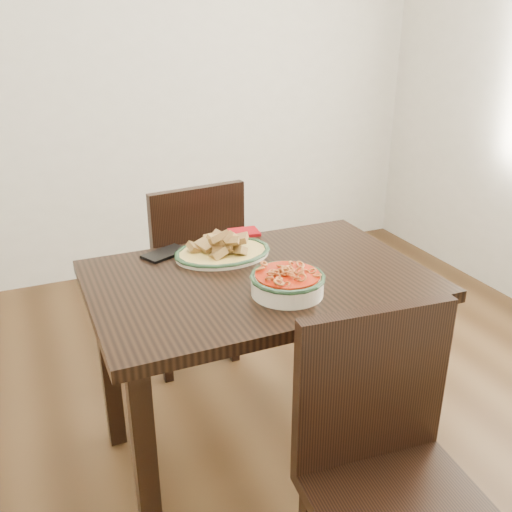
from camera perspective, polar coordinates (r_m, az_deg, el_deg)
name	(u,v)px	position (r m, az deg, el deg)	size (l,w,h in m)	color
floor	(276,423)	(2.43, 2.03, -16.33)	(3.50, 3.50, 0.00)	#372311
wall_back	(150,59)	(3.55, -10.52, 18.77)	(3.50, 0.10, 2.60)	silver
dining_table	(258,305)	(1.92, 0.24, -4.91)	(1.09, 0.73, 0.75)	black
chair_far	(190,266)	(2.58, -6.60, -0.97)	(0.46, 0.46, 0.89)	black
chair_near	(388,467)	(1.55, 13.07, -19.84)	(0.45, 0.45, 0.89)	black
fish_plate	(222,244)	(2.01, -3.38, 1.20)	(0.34, 0.26, 0.11)	beige
noodle_bowl	(287,281)	(1.74, 3.16, -2.47)	(0.23, 0.23, 0.08)	beige
smartphone	(165,253)	(2.05, -9.07, 0.26)	(0.16, 0.08, 0.01)	black
napkin	(244,232)	(2.22, -1.19, 2.38)	(0.11, 0.09, 0.01)	#9B0B10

